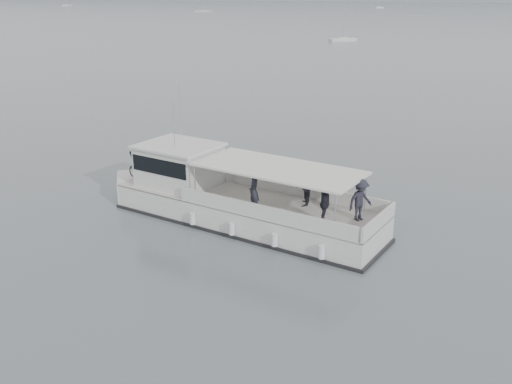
% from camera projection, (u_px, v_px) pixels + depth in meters
% --- Properties ---
extents(ground, '(1400.00, 1400.00, 0.00)m').
position_uv_depth(ground, '(215.00, 220.00, 26.82)').
color(ground, '#50595E').
rests_on(ground, ground).
extents(tour_boat, '(14.74, 6.64, 6.18)m').
position_uv_depth(tour_boat, '(223.00, 198.00, 26.77)').
color(tour_boat, white).
rests_on(tour_boat, ground).
extents(moored_fleet, '(437.55, 282.49, 10.49)m').
position_uv_depth(moored_fleet, '(308.00, 18.00, 211.77)').
color(moored_fleet, white).
rests_on(moored_fleet, ground).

